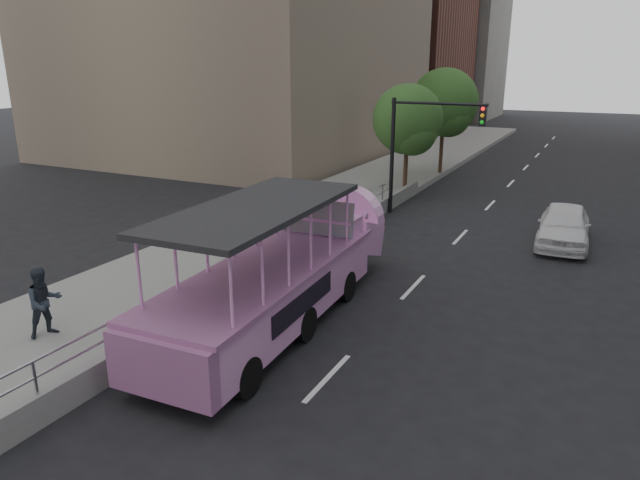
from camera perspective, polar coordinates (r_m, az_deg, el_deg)
ground at (r=14.85m, az=0.72°, el=-9.19°), size 160.00×160.00×0.00m
sidewalk at (r=25.65m, az=-0.91°, el=2.61°), size 5.50×80.00×0.30m
kerb_wall at (r=17.68m, az=-5.49°, el=-3.15°), size 0.24×30.00×0.36m
guardrail at (r=17.46m, az=-5.56°, el=-1.11°), size 0.07×22.00×0.71m
duck_boat at (r=15.38m, az=-3.40°, el=-3.14°), size 2.96×10.36×3.41m
car at (r=23.44m, az=23.20°, el=1.36°), size 2.03×4.60×1.54m
pedestrian_mid at (r=15.20m, az=-25.87°, el=-5.61°), size 0.89×1.00×1.71m
pedestrian_far at (r=18.69m, az=-6.71°, el=0.22°), size 0.60×0.89×1.77m
parking_sign at (r=18.07m, az=-3.50°, el=1.81°), size 0.09×0.66×2.93m
traffic_signal at (r=25.78m, az=9.82°, el=10.02°), size 4.20×0.32×5.20m
street_tree_near at (r=29.47m, az=8.88°, el=11.56°), size 3.52×3.52×5.72m
street_tree_far at (r=35.12m, az=12.42°, el=13.03°), size 3.97×3.97×6.45m
midrise_brick at (r=64.84m, az=5.66°, el=22.75°), size 18.00×16.00×26.00m
midrise_stone_b at (r=79.11m, az=11.54°, el=19.30°), size 16.00×14.00×20.00m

